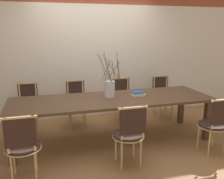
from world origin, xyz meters
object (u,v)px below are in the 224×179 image
(chair_far_center, at_px, (123,98))
(book_stack, at_px, (138,94))
(chair_near_center, at_px, (215,123))
(vase_centerpiece, at_px, (110,88))
(dining_table, at_px, (112,103))

(chair_far_center, xyz_separation_m, book_stack, (0.01, -0.78, 0.29))
(chair_near_center, bearing_deg, vase_centerpiece, 145.60)
(dining_table, distance_m, vase_centerpiece, 0.24)
(chair_near_center, relative_size, vase_centerpiece, 1.16)
(dining_table, xyz_separation_m, chair_far_center, (0.47, 0.85, -0.18))
(dining_table, relative_size, vase_centerpiece, 4.32)
(chair_near_center, relative_size, book_stack, 3.73)
(chair_near_center, xyz_separation_m, vase_centerpiece, (-1.37, 0.94, 0.40))
(chair_far_center, bearing_deg, book_stack, 90.95)
(vase_centerpiece, xyz_separation_m, book_stack, (0.49, -0.02, -0.12))
(chair_near_center, height_order, vase_centerpiece, vase_centerpiece)
(book_stack, bearing_deg, chair_far_center, 90.95)
(vase_centerpiece, height_order, book_stack, vase_centerpiece)
(dining_table, bearing_deg, book_stack, 8.08)
(chair_near_center, relative_size, chair_far_center, 1.00)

